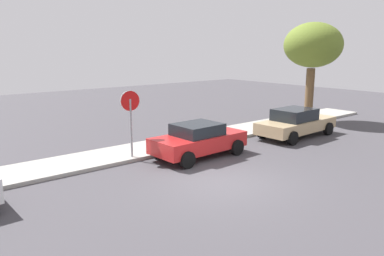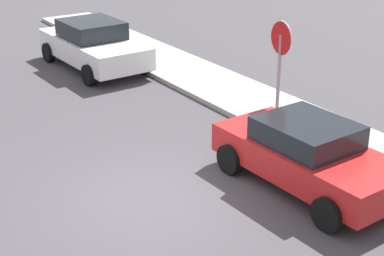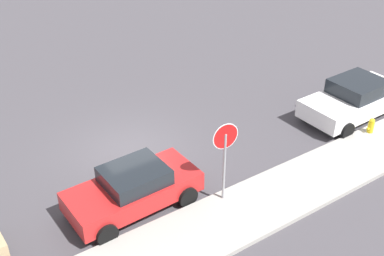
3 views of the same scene
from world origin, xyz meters
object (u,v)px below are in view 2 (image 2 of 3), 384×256
object	(u,v)px
stop_sign	(280,57)
fire_hydrant	(140,55)
parked_car_red	(307,154)
parked_car_white	(93,45)

from	to	relation	value
stop_sign	fire_hydrant	xyz separation A→B (m)	(-6.78, 0.03, -1.55)
parked_car_red	fire_hydrant	world-z (taller)	parked_car_red
stop_sign	fire_hydrant	distance (m)	6.96
parked_car_red	parked_car_white	distance (m)	9.75
stop_sign	parked_car_red	distance (m)	2.92
parked_car_red	parked_car_white	world-z (taller)	parked_car_white
parked_car_red	fire_hydrant	bearing A→B (deg)	171.85
stop_sign	parked_car_white	xyz separation A→B (m)	(-7.40, -1.31, -1.15)
stop_sign	parked_car_red	size ratio (longest dim) A/B	0.69
parked_car_red	parked_car_white	bearing A→B (deg)	-179.78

